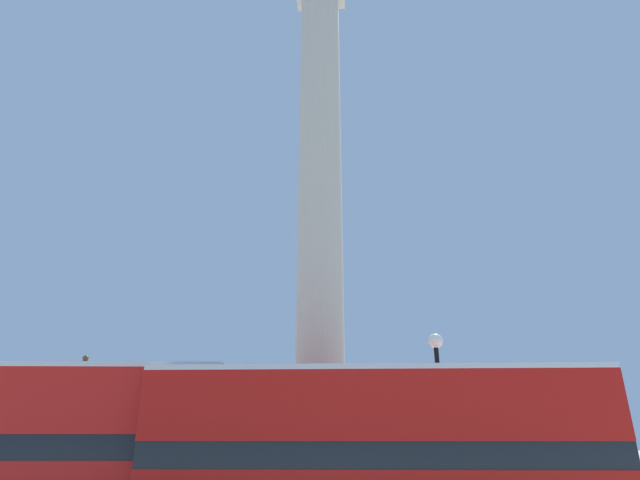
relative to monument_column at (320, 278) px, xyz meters
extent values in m
cube|color=#BCB29E|center=(0.00, 0.00, -6.59)|extent=(3.89, 3.89, 1.22)
cylinder|color=#BCB29E|center=(0.00, 0.00, 4.43)|extent=(1.79, 1.79, 20.83)
cube|color=black|center=(-7.13, -5.67, -5.91)|extent=(10.43, 3.34, 0.55)
cube|color=red|center=(-7.13, -5.67, -4.89)|extent=(10.44, 3.39, 1.49)
cube|color=silver|center=(-7.13, -5.67, -4.09)|extent=(10.44, 3.39, 0.12)
cube|color=black|center=(1.72, -5.70, -6.05)|extent=(10.62, 2.65, 0.55)
cube|color=#B7140F|center=(1.72, -5.70, -5.03)|extent=(10.62, 2.70, 1.50)
cube|color=silver|center=(1.72, -5.70, -4.22)|extent=(10.62, 2.70, 0.12)
cube|color=#BCB29E|center=(-11.31, 4.63, -6.93)|extent=(3.81, 2.93, 2.99)
ellipsoid|color=brown|center=(-11.31, 4.63, -3.79)|extent=(2.44, 1.25, 0.97)
cone|color=brown|center=(-10.20, 4.77, -3.35)|extent=(0.99, 0.64, 1.02)
cylinder|color=brown|center=(-11.31, 4.63, -2.86)|extent=(0.36, 0.36, 0.90)
sphere|color=brown|center=(-11.31, 4.63, -2.27)|extent=(0.28, 0.28, 0.28)
cylinder|color=brown|center=(-10.60, 4.98, -4.86)|extent=(0.20, 0.20, 1.17)
cylinder|color=brown|center=(-10.54, 4.46, -4.86)|extent=(0.20, 0.20, 1.17)
cylinder|color=brown|center=(-12.09, 4.80, -4.86)|extent=(0.20, 0.20, 1.17)
cylinder|color=brown|center=(-12.02, 4.27, -4.86)|extent=(0.20, 0.20, 1.17)
cylinder|color=black|center=(3.73, -2.85, -5.81)|extent=(0.14, 0.14, 5.24)
sphere|color=white|center=(3.73, -2.85, -2.96)|extent=(0.45, 0.45, 0.45)
camera|label=1|loc=(1.21, -18.34, -5.69)|focal=28.00mm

